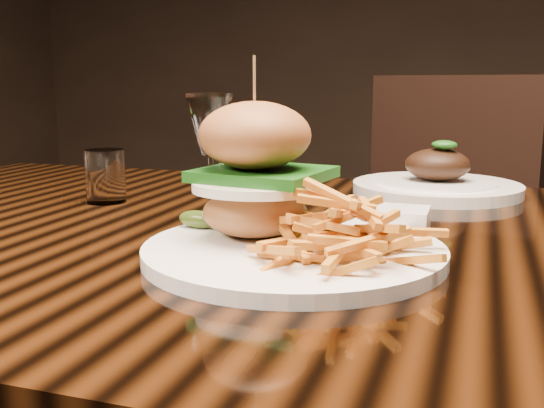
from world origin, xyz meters
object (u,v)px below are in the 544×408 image
(burger_plate, at_px, (287,207))
(wine_glass, at_px, (210,129))
(chair_far, at_px, (430,238))
(dining_table, at_px, (304,291))
(far_dish, at_px, (437,183))

(burger_plate, height_order, wine_glass, burger_plate)
(burger_plate, height_order, chair_far, burger_plate)
(wine_glass, distance_m, chair_far, 0.97)
(dining_table, height_order, burger_plate, burger_plate)
(far_dish, height_order, chair_far, chair_far)
(burger_plate, xyz_separation_m, chair_far, (0.08, 1.00, -0.27))
(dining_table, relative_size, wine_glass, 9.42)
(far_dish, distance_m, chair_far, 0.60)
(chair_far, bearing_deg, wine_glass, -84.72)
(dining_table, bearing_deg, far_dish, 68.11)
(dining_table, bearing_deg, wine_glass, 178.16)
(wine_glass, xyz_separation_m, far_dish, (0.26, 0.33, -0.11))
(dining_table, height_order, chair_far, chair_far)
(dining_table, xyz_separation_m, chair_far, (0.09, 0.89, -0.13))
(burger_plate, relative_size, wine_glass, 1.88)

